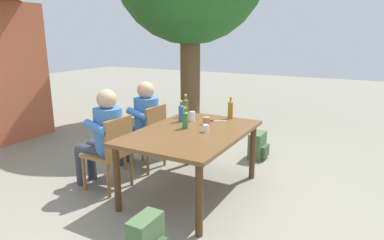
{
  "coord_description": "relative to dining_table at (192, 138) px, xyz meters",
  "views": [
    {
      "loc": [
        -3.09,
        -1.69,
        1.75
      ],
      "look_at": [
        0.0,
        0.0,
        0.86
      ],
      "focal_mm": 31.35,
      "sensor_mm": 36.0,
      "label": 1
    }
  ],
  "objects": [
    {
      "name": "table_knife",
      "position": [
        0.5,
        -0.05,
        0.08
      ],
      "size": [
        0.14,
        0.22,
        0.01
      ],
      "color": "silver",
      "rests_on": "dining_table"
    },
    {
      "name": "dining_table",
      "position": [
        0.0,
        0.0,
        0.0
      ],
      "size": [
        1.6,
        1.09,
        0.74
      ],
      "color": "brown",
      "rests_on": "ground_plane"
    },
    {
      "name": "person_in_white_shirt",
      "position": [
        0.36,
        0.95,
        -0.0
      ],
      "size": [
        0.47,
        0.61,
        1.18
      ],
      "color": "#3D70B2",
      "rests_on": "ground_plane"
    },
    {
      "name": "bottle_amber",
      "position": [
        0.72,
        -0.15,
        0.2
      ],
      "size": [
        0.06,
        0.06,
        0.28
      ],
      "color": "#996019",
      "rests_on": "dining_table"
    },
    {
      "name": "chair_far_left",
      "position": [
        -0.36,
        0.84,
        -0.17
      ],
      "size": [
        0.45,
        0.45,
        0.87
      ],
      "color": "olive",
      "rests_on": "ground_plane"
    },
    {
      "name": "cup_glass",
      "position": [
        0.03,
        -0.15,
        0.12
      ],
      "size": [
        0.07,
        0.07,
        0.08
      ],
      "primitive_type": "cylinder",
      "color": "silver",
      "rests_on": "dining_table"
    },
    {
      "name": "bottle_blue",
      "position": [
        0.29,
        0.31,
        0.19
      ],
      "size": [
        0.06,
        0.06,
        0.26
      ],
      "color": "#2D56A3",
      "rests_on": "dining_table"
    },
    {
      "name": "bottle_green",
      "position": [
        0.04,
        0.11,
        0.19
      ],
      "size": [
        0.06,
        0.06,
        0.25
      ],
      "color": "#287A38",
      "rests_on": "dining_table"
    },
    {
      "name": "backpack_by_far_side",
      "position": [
        1.44,
        -0.31,
        -0.47
      ],
      "size": [
        0.34,
        0.24,
        0.38
      ],
      "color": "#47663D",
      "rests_on": "ground_plane"
    },
    {
      "name": "ground_plane",
      "position": [
        0.0,
        0.0,
        -0.66
      ],
      "size": [
        24.0,
        24.0,
        0.0
      ],
      "primitive_type": "plane",
      "color": "gray"
    },
    {
      "name": "cup_terracotta",
      "position": [
        0.32,
        -0.02,
        0.12
      ],
      "size": [
        0.08,
        0.08,
        0.09
      ],
      "primitive_type": "cylinder",
      "color": "#BC6B47",
      "rests_on": "dining_table"
    },
    {
      "name": "chair_far_right",
      "position": [
        0.36,
        0.84,
        -0.17
      ],
      "size": [
        0.45,
        0.45,
        0.87
      ],
      "color": "olive",
      "rests_on": "ground_plane"
    },
    {
      "name": "bottle_olive",
      "position": [
        0.54,
        0.39,
        0.21
      ],
      "size": [
        0.06,
        0.06,
        0.29
      ],
      "color": "#566623",
      "rests_on": "dining_table"
    },
    {
      "name": "person_in_plaid_shirt",
      "position": [
        -0.36,
        0.95,
        -0.0
      ],
      "size": [
        0.47,
        0.61,
        1.18
      ],
      "color": "#3D70B2",
      "rests_on": "ground_plane"
    },
    {
      "name": "cup_white",
      "position": [
        0.38,
        0.2,
        0.14
      ],
      "size": [
        0.07,
        0.07,
        0.12
      ],
      "primitive_type": "cylinder",
      "color": "white",
      "rests_on": "dining_table"
    }
  ]
}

